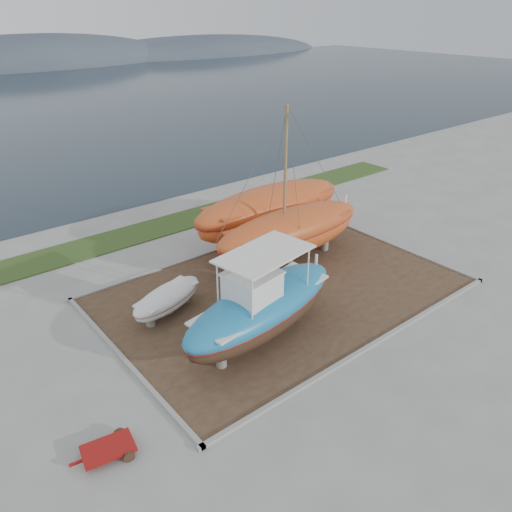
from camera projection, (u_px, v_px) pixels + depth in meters
ground at (338, 325)px, 23.71m from camera, size 140.00×140.00×0.00m
dirt_patch at (282, 291)px, 26.46m from camera, size 18.00×12.00×0.06m
curb_frame at (282, 290)px, 26.44m from camera, size 18.60×12.60×0.15m
grass_strip at (171, 224)px, 34.42m from camera, size 44.00×3.00×0.08m
blue_caique at (262, 298)px, 21.67m from camera, size 9.30×4.18×4.31m
white_dinghy at (168, 301)px, 24.24m from camera, size 4.63×2.92×1.30m
orange_sailboat at (292, 189)px, 27.17m from camera, size 10.07×3.18×9.09m
orange_bare_hull at (270, 216)px, 31.01m from camera, size 10.93×3.42×3.57m
red_trailer at (108, 451)px, 16.81m from camera, size 2.75×1.69×0.36m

